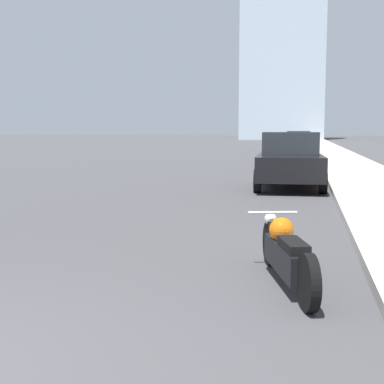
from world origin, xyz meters
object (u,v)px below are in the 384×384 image
(motorcycle, at_px, (286,253))
(parked_car_silver, at_px, (298,143))
(parked_car_black, at_px, (290,160))
(parked_car_blue, at_px, (297,149))

(motorcycle, xyz_separation_m, parked_car_silver, (-0.33, 33.24, 0.49))
(motorcycle, distance_m, parked_car_black, 10.23)
(motorcycle, relative_size, parked_car_black, 0.54)
(motorcycle, distance_m, parked_car_silver, 33.25)
(parked_car_blue, relative_size, parked_car_silver, 1.16)
(parked_car_black, bearing_deg, motorcycle, -90.91)
(motorcycle, bearing_deg, parked_car_silver, 75.44)
(motorcycle, bearing_deg, parked_car_blue, 75.51)
(motorcycle, bearing_deg, parked_car_black, 76.34)
(parked_car_blue, distance_m, parked_car_silver, 12.00)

